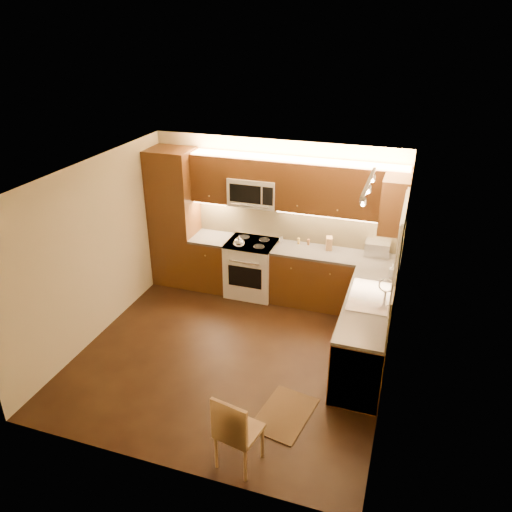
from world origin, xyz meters
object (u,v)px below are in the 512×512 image
(dining_chair, at_px, (239,429))
(kettle, at_px, (239,241))
(knife_block, at_px, (329,243))
(microwave, at_px, (254,191))
(soap_bottle, at_px, (392,270))
(stove, at_px, (252,268))
(toaster_oven, at_px, (377,248))
(sink, at_px, (371,292))

(dining_chair, bearing_deg, kettle, 121.28)
(knife_block, bearing_deg, microwave, 167.90)
(knife_block, distance_m, soap_bottle, 1.17)
(stove, distance_m, knife_block, 1.34)
(toaster_oven, bearing_deg, sink, -88.82)
(stove, distance_m, dining_chair, 3.53)
(stove, distance_m, soap_bottle, 2.32)
(stove, bearing_deg, microwave, 90.00)
(sink, height_order, dining_chair, sink)
(kettle, relative_size, soap_bottle, 1.03)
(knife_block, bearing_deg, toaster_oven, -10.65)
(sink, xyz_separation_m, knife_block, (-0.79, 1.28, 0.03))
(stove, xyz_separation_m, knife_block, (1.21, 0.16, 0.54))
(kettle, height_order, dining_chair, kettle)
(sink, relative_size, toaster_oven, 2.37)
(stove, xyz_separation_m, microwave, (0.00, 0.14, 1.26))
(soap_bottle, height_order, dining_chair, soap_bottle)
(soap_bottle, bearing_deg, toaster_oven, 111.98)
(knife_block, bearing_deg, sink, -71.46)
(kettle, height_order, toaster_oven, toaster_oven)
(kettle, bearing_deg, sink, -37.65)
(microwave, distance_m, dining_chair, 3.87)
(microwave, distance_m, toaster_oven, 2.07)
(toaster_oven, bearing_deg, knife_block, -179.11)
(knife_block, bearing_deg, soap_bottle, -44.64)
(toaster_oven, xyz_separation_m, knife_block, (-0.73, -0.03, -0.01))
(toaster_oven, relative_size, soap_bottle, 1.97)
(microwave, relative_size, dining_chair, 0.85)
(kettle, bearing_deg, stove, 46.00)
(microwave, distance_m, kettle, 0.80)
(kettle, bearing_deg, dining_chair, -84.70)
(sink, bearing_deg, stove, 150.64)
(stove, xyz_separation_m, sink, (2.00, -1.12, 0.52))
(stove, relative_size, toaster_oven, 2.54)
(kettle, distance_m, toaster_oven, 2.11)
(kettle, bearing_deg, soap_bottle, -20.44)
(kettle, xyz_separation_m, dining_chair, (1.15, -3.15, -0.57))
(stove, relative_size, sink, 1.07)
(sink, bearing_deg, toaster_oven, 92.69)
(sink, bearing_deg, dining_chair, -113.52)
(stove, distance_m, microwave, 1.27)
(dining_chair, bearing_deg, knife_block, 98.16)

